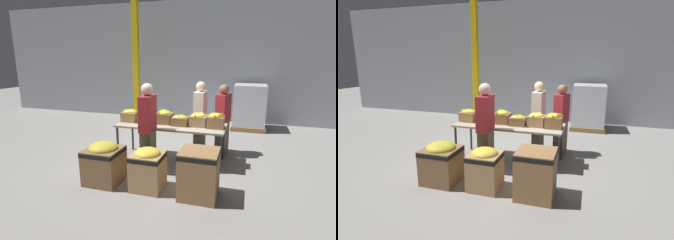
{
  "view_description": "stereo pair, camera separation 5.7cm",
  "coord_description": "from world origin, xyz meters",
  "views": [
    {
      "loc": [
        1.48,
        -5.07,
        2.15
      ],
      "look_at": [
        -0.04,
        -0.09,
        0.9
      ],
      "focal_mm": 28.0,
      "sensor_mm": 36.0,
      "label": 1
    },
    {
      "loc": [
        1.54,
        -5.06,
        2.15
      ],
      "look_at": [
        -0.04,
        -0.09,
        0.9
      ],
      "focal_mm": 28.0,
      "sensor_mm": 36.0,
      "label": 2
    }
  ],
  "objects": [
    {
      "name": "volunteer_0",
      "position": [
        1.0,
        0.68,
        0.79
      ],
      "size": [
        0.32,
        0.47,
        1.59
      ],
      "rotation": [
        0.0,
        0.0,
        -1.85
      ],
      "color": "#6B604C",
      "rests_on": "ground_plane"
    },
    {
      "name": "volunteer_2",
      "position": [
        0.5,
        0.63,
        0.82
      ],
      "size": [
        0.24,
        0.45,
        1.64
      ],
      "rotation": [
        0.0,
        0.0,
        -1.63
      ],
      "color": "#6B604C",
      "rests_on": "ground_plane"
    },
    {
      "name": "pallet_stack_0",
      "position": [
        1.56,
        3.17,
        0.67
      ],
      "size": [
        1.01,
        1.01,
        1.35
      ],
      "color": "olive",
      "rests_on": "ground_plane"
    },
    {
      "name": "banana_box_1",
      "position": [
        -0.53,
        0.01,
        0.91
      ],
      "size": [
        0.33,
        0.35,
        0.26
      ],
      "color": "olive",
      "rests_on": "sorting_table"
    },
    {
      "name": "banana_box_2",
      "position": [
        -0.16,
        0.05,
        0.93
      ],
      "size": [
        0.33,
        0.34,
        0.29
      ],
      "color": "olive",
      "rests_on": "sorting_table"
    },
    {
      "name": "banana_box_4",
      "position": [
        0.57,
        0.05,
        0.93
      ],
      "size": [
        0.33,
        0.34,
        0.28
      ],
      "color": "tan",
      "rests_on": "sorting_table"
    },
    {
      "name": "banana_box_3",
      "position": [
        0.2,
        -0.03,
        0.9
      ],
      "size": [
        0.33,
        0.28,
        0.23
      ],
      "color": "olive",
      "rests_on": "sorting_table"
    },
    {
      "name": "sorting_table",
      "position": [
        0.0,
        0.0,
        0.74
      ],
      "size": [
        2.24,
        0.86,
        0.79
      ],
      "color": "#B2A893",
      "rests_on": "ground_plane"
    },
    {
      "name": "donation_bin_0",
      "position": [
        -0.83,
        -1.32,
        0.39
      ],
      "size": [
        0.6,
        0.6,
        0.74
      ],
      "color": "olive",
      "rests_on": "ground_plane"
    },
    {
      "name": "donation_bin_2",
      "position": [
        0.84,
        -1.32,
        0.41
      ],
      "size": [
        0.59,
        0.59,
        0.76
      ],
      "color": "olive",
      "rests_on": "ground_plane"
    },
    {
      "name": "support_pillar",
      "position": [
        -1.99,
        2.8,
        2.0
      ],
      "size": [
        0.18,
        0.18,
        4.0
      ],
      "color": "yellow",
      "rests_on": "ground_plane"
    },
    {
      "name": "banana_box_0",
      "position": [
        -0.93,
        0.01,
        0.93
      ],
      "size": [
        0.34,
        0.32,
        0.27
      ],
      "color": "#A37A4C",
      "rests_on": "sorting_table"
    },
    {
      "name": "volunteer_1",
      "position": [
        -0.27,
        -0.63,
        0.84
      ],
      "size": [
        0.25,
        0.47,
        1.7
      ],
      "rotation": [
        0.0,
        0.0,
        1.62
      ],
      "color": "#6B604C",
      "rests_on": "ground_plane"
    },
    {
      "name": "wall_back",
      "position": [
        0.0,
        3.92,
        2.0
      ],
      "size": [
        16.0,
        0.08,
        4.0
      ],
      "color": "#9399A3",
      "rests_on": "ground_plane"
    },
    {
      "name": "banana_box_5",
      "position": [
        0.92,
        -0.01,
        0.95
      ],
      "size": [
        0.33,
        0.31,
        0.3
      ],
      "color": "olive",
      "rests_on": "sorting_table"
    },
    {
      "name": "donation_bin_1",
      "position": [
        -0.01,
        -1.32,
        0.38
      ],
      "size": [
        0.51,
        0.51,
        0.71
      ],
      "color": "tan",
      "rests_on": "ground_plane"
    },
    {
      "name": "ground_plane",
      "position": [
        0.0,
        0.0,
        0.0
      ],
      "size": [
        30.0,
        30.0,
        0.0
      ],
      "primitive_type": "plane",
      "color": "gray"
    }
  ]
}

